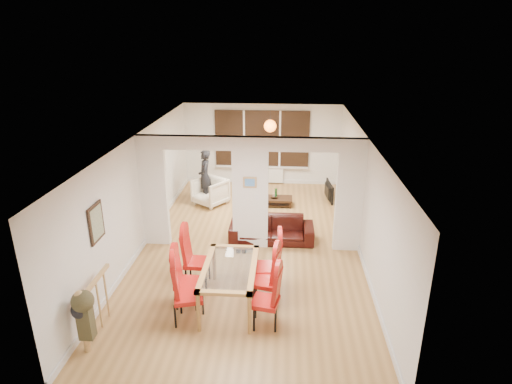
# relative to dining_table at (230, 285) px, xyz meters

# --- Properties ---
(floor) EXTENTS (5.00, 9.00, 0.01)m
(floor) POSITION_rel_dining_table_xyz_m (0.18, 2.32, -0.39)
(floor) COLOR #A87B44
(floor) RESTS_ON ground
(room_walls) EXTENTS (5.00, 9.00, 2.60)m
(room_walls) POSITION_rel_dining_table_xyz_m (0.18, 2.32, 0.91)
(room_walls) COLOR silver
(room_walls) RESTS_ON floor
(divider_wall) EXTENTS (5.00, 0.18, 2.60)m
(divider_wall) POSITION_rel_dining_table_xyz_m (0.18, 2.32, 0.91)
(divider_wall) COLOR white
(divider_wall) RESTS_ON floor
(bay_window_blinds) EXTENTS (3.00, 0.08, 1.80)m
(bay_window_blinds) POSITION_rel_dining_table_xyz_m (0.18, 6.76, 1.11)
(bay_window_blinds) COLOR black
(bay_window_blinds) RESTS_ON room_walls
(radiator) EXTENTS (1.40, 0.08, 0.50)m
(radiator) POSITION_rel_dining_table_xyz_m (0.18, 6.72, -0.09)
(radiator) COLOR white
(radiator) RESTS_ON floor
(pendant_light) EXTENTS (0.36, 0.36, 0.36)m
(pendant_light) POSITION_rel_dining_table_xyz_m (0.48, 5.62, 1.76)
(pendant_light) COLOR orange
(pendant_light) RESTS_ON room_walls
(stair_newel) EXTENTS (0.40, 1.20, 1.10)m
(stair_newel) POSITION_rel_dining_table_xyz_m (-2.07, -0.88, 0.16)
(stair_newel) COLOR tan
(stair_newel) RESTS_ON floor
(wall_poster) EXTENTS (0.04, 0.52, 0.67)m
(wall_poster) POSITION_rel_dining_table_xyz_m (-2.29, -0.08, 1.21)
(wall_poster) COLOR gray
(wall_poster) RESTS_ON room_walls
(pillar_photo) EXTENTS (0.30, 0.03, 0.25)m
(pillar_photo) POSITION_rel_dining_table_xyz_m (0.18, 2.22, 1.21)
(pillar_photo) COLOR #4C8CD8
(pillar_photo) RESTS_ON divider_wall
(dining_table) EXTENTS (0.94, 1.68, 0.79)m
(dining_table) POSITION_rel_dining_table_xyz_m (0.00, 0.00, 0.00)
(dining_table) COLOR #A3753C
(dining_table) RESTS_ON floor
(dining_chair_la) EXTENTS (0.58, 0.58, 1.18)m
(dining_chair_la) POSITION_rel_dining_table_xyz_m (-0.64, -0.54, 0.20)
(dining_chair_la) COLOR #AC1611
(dining_chair_la) RESTS_ON floor
(dining_chair_lb) EXTENTS (0.43, 0.43, 1.08)m
(dining_chair_lb) POSITION_rel_dining_table_xyz_m (-0.76, -0.07, 0.15)
(dining_chair_lb) COLOR #AC1611
(dining_chair_lb) RESTS_ON floor
(dining_chair_lc) EXTENTS (0.48, 0.48, 1.16)m
(dining_chair_lc) POSITION_rel_dining_table_xyz_m (-0.72, 0.60, 0.19)
(dining_chair_lc) COLOR #AC1611
(dining_chair_lc) RESTS_ON floor
(dining_chair_ra) EXTENTS (0.51, 0.51, 1.09)m
(dining_chair_ra) POSITION_rel_dining_table_xyz_m (0.67, -0.55, 0.15)
(dining_chair_ra) COLOR #AC1611
(dining_chair_ra) RESTS_ON floor
(dining_chair_rb) EXTENTS (0.54, 0.54, 1.12)m
(dining_chair_rb) POSITION_rel_dining_table_xyz_m (0.62, 0.05, 0.17)
(dining_chair_rb) COLOR #AC1611
(dining_chair_rb) RESTS_ON floor
(dining_chair_rc) EXTENTS (0.50, 0.50, 1.18)m
(dining_chair_rc) POSITION_rel_dining_table_xyz_m (0.65, 0.50, 0.20)
(dining_chair_rc) COLOR #AC1611
(dining_chair_rc) RESTS_ON floor
(sofa) EXTENTS (2.00, 0.79, 0.58)m
(sofa) POSITION_rel_dining_table_xyz_m (0.65, 2.62, -0.10)
(sofa) COLOR black
(sofa) RESTS_ON floor
(armchair) EXTENTS (1.15, 1.15, 0.76)m
(armchair) POSITION_rel_dining_table_xyz_m (-1.20, 4.81, -0.01)
(armchair) COLOR beige
(armchair) RESTS_ON floor
(person) EXTENTS (0.63, 0.48, 1.55)m
(person) POSITION_rel_dining_table_xyz_m (-1.37, 5.02, 0.38)
(person) COLOR black
(person) RESTS_ON floor
(television) EXTENTS (0.94, 0.22, 0.54)m
(television) POSITION_rel_dining_table_xyz_m (2.18, 5.40, -0.12)
(television) COLOR black
(television) RESTS_ON floor
(coffee_table) EXTENTS (1.13, 0.81, 0.24)m
(coffee_table) POSITION_rel_dining_table_xyz_m (0.65, 4.84, -0.28)
(coffee_table) COLOR black
(coffee_table) RESTS_ON floor
(bottle) EXTENTS (0.07, 0.07, 0.27)m
(bottle) POSITION_rel_dining_table_xyz_m (0.69, 4.91, -0.02)
(bottle) COLOR #143F19
(bottle) RESTS_ON coffee_table
(bowl) EXTENTS (0.22, 0.22, 0.05)m
(bowl) POSITION_rel_dining_table_xyz_m (0.64, 4.83, -0.13)
(bowl) COLOR black
(bowl) RESTS_ON coffee_table
(shoes) EXTENTS (0.22, 0.24, 0.09)m
(shoes) POSITION_rel_dining_table_xyz_m (-0.00, 2.01, -0.35)
(shoes) COLOR black
(shoes) RESTS_ON floor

